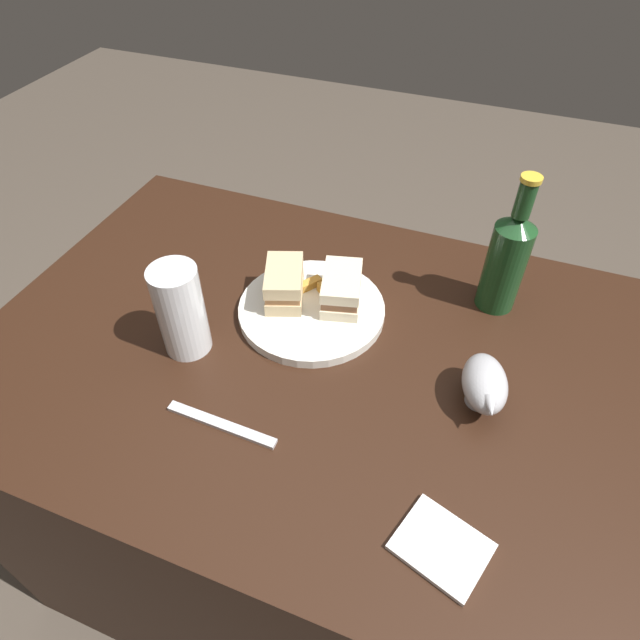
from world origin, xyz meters
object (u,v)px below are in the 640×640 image
gravy_boat (485,384)px  plate (312,310)px  fork (221,424)px  pint_glass (182,315)px  sandwich_half_left (342,289)px  sandwich_half_right (284,283)px  cider_bottle (507,259)px  napkin (441,547)px

gravy_boat → plate: bearing=163.9°
fork → pint_glass: bearing=-42.3°
sandwich_half_left → pint_glass: (-0.21, -0.18, 0.03)m
sandwich_half_right → pint_glass: bearing=-125.9°
plate → sandwich_half_left: bearing=35.6°
plate → pint_glass: bearing=-138.3°
gravy_boat → sandwich_half_right: bearing=165.2°
gravy_boat → fork: (-0.35, -0.18, -0.04)m
cider_bottle → napkin: 0.49m
plate → cider_bottle: 0.35m
sandwich_half_left → fork: (-0.08, -0.31, -0.04)m
sandwich_half_right → plate: bearing=-6.9°
plate → sandwich_half_right: sandwich_half_right is taller
plate → pint_glass: (-0.17, -0.15, 0.06)m
napkin → cider_bottle: bearing=90.5°
sandwich_half_left → cider_bottle: size_ratio=0.47×
plate → napkin: plate is taller
pint_glass → cider_bottle: 0.56m
pint_glass → napkin: (0.48, -0.19, -0.07)m
sandwich_half_right → fork: (0.02, -0.28, -0.05)m
plate → fork: size_ratio=1.46×
gravy_boat → napkin: size_ratio=1.19×
gravy_boat → cider_bottle: 0.25m
plate → napkin: 0.46m
plate → cider_bottle: size_ratio=1.01×
napkin → fork: 0.35m
napkin → fork: size_ratio=0.61×
sandwich_half_left → pint_glass: pint_glass is taller
sandwich_half_left → gravy_boat: size_ratio=0.94×
sandwich_half_left → fork: size_ratio=0.68×
pint_glass → gravy_boat: 0.49m
pint_glass → fork: 0.19m
plate → gravy_boat: 0.33m
sandwich_half_left → sandwich_half_right: 0.10m
sandwich_half_left → sandwich_half_right: (-0.10, -0.03, 0.00)m
pint_glass → cider_bottle: cider_bottle is taller
plate → sandwich_half_right: (-0.05, 0.01, 0.04)m
sandwich_half_right → pint_glass: size_ratio=0.75×
cider_bottle → fork: (-0.34, -0.42, -0.10)m
gravy_boat → cider_bottle: (-0.01, 0.24, 0.06)m
gravy_boat → fork: 0.40m
cider_bottle → fork: bearing=-129.0°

